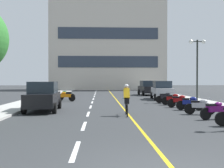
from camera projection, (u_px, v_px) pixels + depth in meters
name	position (u px, v px, depth m)	size (l,w,h in m)	color
ground_plane	(114.00, 100.00, 26.53)	(140.00, 140.00, 0.00)	#2D3033
curb_left	(45.00, 97.00, 29.21)	(2.40, 72.00, 0.12)	#A8A8A3
curb_right	(178.00, 97.00, 29.84)	(2.40, 72.00, 0.12)	#A8A8A3
lane_dash_0	(75.00, 150.00, 7.47)	(0.14, 2.20, 0.01)	silver
lane_dash_1	(84.00, 126.00, 11.46)	(0.14, 2.20, 0.01)	silver
lane_dash_2	(88.00, 114.00, 15.46)	(0.14, 2.20, 0.01)	silver
lane_dash_3	(91.00, 107.00, 19.45)	(0.14, 2.20, 0.01)	silver
lane_dash_4	(92.00, 102.00, 23.45)	(0.14, 2.20, 0.01)	silver
lane_dash_5	(93.00, 99.00, 27.44)	(0.14, 2.20, 0.01)	silver
lane_dash_6	(94.00, 97.00, 31.44)	(0.14, 2.20, 0.01)	silver
lane_dash_7	(95.00, 95.00, 35.44)	(0.14, 2.20, 0.01)	silver
lane_dash_8	(95.00, 93.00, 39.43)	(0.14, 2.20, 0.01)	silver
lane_dash_9	(96.00, 92.00, 43.43)	(0.14, 2.20, 0.01)	silver
lane_dash_10	(96.00, 91.00, 47.42)	(0.14, 2.20, 0.01)	silver
lane_dash_11	(96.00, 90.00, 51.42)	(0.14, 2.20, 0.01)	silver
centre_line_yellow	(115.00, 98.00, 29.54)	(0.12, 66.00, 0.01)	gold
office_building	(108.00, 45.00, 54.33)	(21.97, 8.03, 17.54)	beige
street_lamp_mid	(197.00, 56.00, 23.80)	(1.46, 0.36, 5.33)	black
parked_car_near	(43.00, 96.00, 16.91)	(2.07, 4.27, 1.82)	black
parked_car_mid	(162.00, 90.00, 27.03)	(2.13, 4.30, 1.82)	black
parked_car_far	(148.00, 88.00, 34.29)	(2.07, 4.27, 1.82)	black
motorcycle_2	(215.00, 110.00, 13.32)	(1.65, 0.76, 0.92)	black
motorcycle_3	(200.00, 106.00, 15.22)	(1.69, 0.60, 0.92)	black
motorcycle_4	(190.00, 103.00, 17.32)	(1.65, 0.75, 0.92)	black
motorcycle_5	(180.00, 101.00, 19.08)	(1.70, 0.60, 0.92)	black
motorcycle_6	(173.00, 99.00, 20.83)	(1.64, 0.78, 0.92)	black
motorcycle_7	(166.00, 97.00, 22.78)	(1.69, 0.60, 0.92)	black
motorcycle_8	(66.00, 96.00, 24.41)	(1.70, 0.60, 0.92)	black
motorcycle_9	(66.00, 95.00, 26.38)	(1.69, 0.60, 0.92)	black
cyclist_rider	(127.00, 99.00, 14.77)	(0.42, 1.77, 1.71)	black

